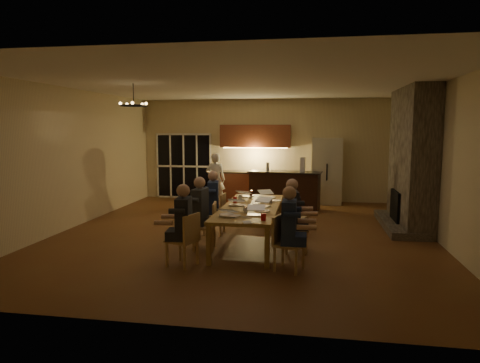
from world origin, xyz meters
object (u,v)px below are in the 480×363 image
mug_back (240,197)px  can_silver (246,210)px  mug_front (245,208)px  can_cola (251,193)px  person_left_mid (200,213)px  laptop_a (230,210)px  person_left_near (184,225)px  person_right_near (289,229)px  laptop_d (261,201)px  chair_left_mid (204,226)px  can_right (271,201)px  chair_left_far (214,214)px  laptop_b (256,209)px  laptop_e (246,192)px  redcup_near (263,217)px  chair_left_near (182,240)px  laptop_f (268,193)px  chair_right_near (289,244)px  bar_bottle (268,167)px  laptop_c (237,200)px  plate_left (227,214)px  person_right_mid (292,216)px  redcup_mid (235,200)px  standing_person (216,179)px  refrigerator (327,171)px  person_left_far (213,202)px  chair_right_far (296,216)px  chair_right_mid (295,228)px  plate_far (275,201)px  bar_blender (303,165)px  bar_island (285,190)px  plate_near (263,211)px  dining_table (250,225)px

mug_back → can_silver: can_silver is taller
mug_front → can_cola: 1.80m
person_left_mid → laptop_a: person_left_mid is taller
person_left_near → person_right_near: (1.74, 0.01, 0.00)m
person_right_near → laptop_d: (-0.63, 1.57, 0.17)m
chair_left_mid → can_right: chair_left_mid is taller
can_cola → chair_left_far: bearing=-134.0°
laptop_b → can_silver: (-0.21, 0.16, -0.05)m
person_left_mid → laptop_e: size_ratio=4.31×
redcup_near → can_right: same height
laptop_a → chair_left_near: bearing=54.5°
laptop_f → can_silver: 1.79m
chair_right_near → bar_bottle: (-0.91, 5.39, 0.76)m
chair_left_far → person_right_near: 2.78m
laptop_c → plate_left: (-0.02, -0.99, -0.10)m
laptop_a → laptop_c: size_ratio=1.00×
laptop_c → person_right_mid: bearing=150.8°
redcup_mid → can_silver: 1.16m
laptop_f → plate_left: (-0.53, -1.99, -0.10)m
standing_person → redcup_near: size_ratio=13.16×
refrigerator → laptop_c: size_ratio=6.25×
person_left_far → mug_back: size_ratio=13.80×
person_left_mid → mug_back: size_ratio=13.80×
chair_right_far → person_left_near: size_ratio=0.64×
redcup_mid → can_cola: 0.97m
can_cola → chair_right_mid: bearing=-58.9°
person_left_near → can_right: bearing=139.9°
laptop_a → plate_far: bearing=-95.0°
plate_far → can_cola: bearing=134.1°
plate_far → bar_blender: bearing=80.5°
person_right_near → standing_person: bearing=23.8°
laptop_b → redcup_mid: bearing=112.3°
bar_island → person_left_mid: person_left_mid is taller
person_right_near → mug_back: person_right_near is taller
redcup_mid → laptop_d: bearing=-32.1°
chair_right_near → laptop_b: 1.02m
bar_blender → person_left_mid: bearing=-106.8°
can_right → plate_near: 0.80m
laptop_a → can_cola: size_ratio=2.67×
dining_table → standing_person: size_ratio=1.98×
laptop_d → plate_far: 0.74m
plate_near → person_right_near: bearing=-63.4°
laptop_a → chair_right_far: bearing=-107.6°
bar_blender → chair_right_mid: bearing=-83.7°
refrigerator → can_silver: (-1.62, -5.63, -0.19)m
person_left_mid → laptop_c: bearing=137.1°
chair_right_far → bar_blender: size_ratio=2.17×
laptop_c → chair_left_near: bearing=67.2°
bar_island → plate_far: bar_island is taller
redcup_near → plate_near: redcup_near is taller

